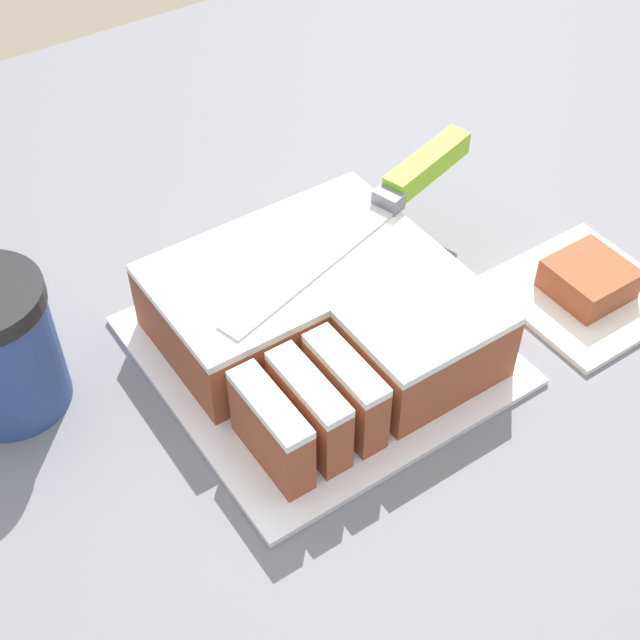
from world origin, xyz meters
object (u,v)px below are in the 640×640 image
Objects in this scene: cake_board at (320,350)px; brownie at (589,279)px; cake at (321,314)px; knife at (404,186)px.

brownie reaches higher than cake_board.
cake is at bearing 45.96° from cake_board.
knife reaches higher than cake.
brownie is at bearing -18.02° from cake_board.
cake is at bearing 160.46° from brownie.
knife is (0.13, 0.06, 0.04)m from cake.
cake reaches higher than cake_board.
cake is 0.14m from knife.
cake_board is 0.87× the size of knife.
brownie is (0.23, -0.08, -0.02)m from cake.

